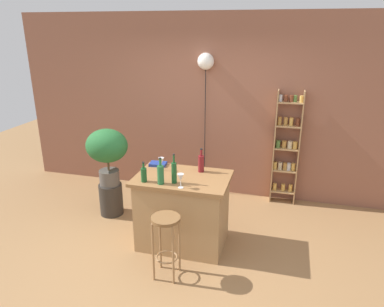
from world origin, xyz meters
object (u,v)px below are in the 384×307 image
bottle_soda_blue (201,163)px  wine_glass_left (181,178)px  cookbook (158,164)px  bottle_vinegar (174,172)px  pendant_globe_light (206,63)px  wine_glass_center (161,161)px  plant_stool (111,199)px  bar_stool (166,234)px  bottle_wine_red (161,174)px  potted_plant (107,149)px  bottle_olive_oil (144,174)px  spice_shelf (286,147)px

bottle_soda_blue → wine_glass_left: 0.52m
cookbook → bottle_vinegar: bearing=-56.2°
pendant_globe_light → wine_glass_center: bearing=-98.9°
plant_stool → cookbook: bearing=-12.8°
bar_stool → bottle_wine_red: 0.66m
wine_glass_center → pendant_globe_light: (0.22, 1.41, 1.06)m
wine_glass_left → cookbook: bearing=129.8°
cookbook → wine_glass_center: bearing=-60.2°
plant_stool → bottle_wine_red: (1.04, -0.71, 0.79)m
bottle_vinegar → bottle_wine_red: (-0.14, -0.06, -0.01)m
potted_plant → bottle_olive_oil: potted_plant is taller
bottle_vinegar → wine_glass_center: size_ratio=2.11×
bar_stool → bottle_olive_oil: bottle_olive_oil is taller
bottle_wine_red → cookbook: bearing=113.3°
bar_stool → spice_shelf: size_ratio=0.42×
potted_plant → bottle_vinegar: (1.18, -0.65, 0.04)m
bottle_vinegar → wine_glass_center: bearing=129.8°
spice_shelf → bottle_soda_blue: (-0.99, -1.29, 0.12)m
bar_stool → bottle_vinegar: size_ratio=2.08×
bar_stool → bottle_olive_oil: (-0.39, 0.40, 0.47)m
spice_shelf → pendant_globe_light: bearing=178.1°
cookbook → bottle_wine_red: bearing=-71.0°
bottle_wine_red → potted_plant: bearing=145.4°
bottle_soda_blue → pendant_globe_light: size_ratio=0.13×
wine_glass_left → wine_glass_center: 0.57m
bottle_olive_oil → cookbook: bearing=92.5°
wine_glass_left → wine_glass_center: (-0.38, 0.43, 0.00)m
plant_stool → wine_glass_center: bearing=-20.0°
bottle_vinegar → wine_glass_center: bottle_vinegar is taller
bottle_vinegar → wine_glass_center: (-0.27, 0.32, -0.01)m
potted_plant → bottle_vinegar: 1.34m
plant_stool → bottle_soda_blue: 1.62m
potted_plant → wine_glass_left: bearing=-30.5°
bottle_soda_blue → wine_glass_center: (-0.48, -0.08, 0.00)m
bottle_soda_blue → wine_glass_center: bearing=-170.2°
spice_shelf → bottle_soda_blue: 1.63m
pendant_globe_light → bottle_wine_red: bearing=-92.9°
spice_shelf → cookbook: size_ratio=8.26×
spice_shelf → bottle_vinegar: size_ratio=5.00×
bottle_wine_red → wine_glass_left: (0.25, -0.04, -0.00)m
bottle_vinegar → bottle_soda_blue: 0.46m
bottle_soda_blue → wine_glass_center: size_ratio=1.81×
plant_stool → bottle_vinegar: (1.18, -0.65, 0.80)m
pendant_globe_light → potted_plant: bearing=-136.2°
bar_stool → bottle_soda_blue: bottle_soda_blue is taller
bar_stool → plant_stool: size_ratio=1.57×
spice_shelf → pendant_globe_light: size_ratio=0.78×
plant_stool → cookbook: (0.81, -0.18, 0.69)m
bottle_vinegar → wine_glass_left: size_ratio=2.11×
spice_shelf → plant_stool: spice_shelf is taller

